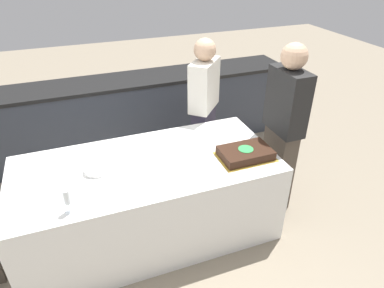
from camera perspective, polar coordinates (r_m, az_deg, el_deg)
ground_plane at (r=3.32m, az=-6.74°, el=-14.15°), size 14.00×14.00×0.00m
back_counter at (r=4.34m, az=-12.44°, el=4.58°), size 4.40×0.58×0.92m
dining_table at (r=3.06m, az=-7.18°, el=-9.12°), size 2.17×1.01×0.76m
cake at (r=2.90m, az=8.89°, el=-1.51°), size 0.46×0.32×0.08m
plate_stack at (r=2.81m, az=-15.63°, el=-3.98°), size 0.20×0.20×0.05m
wine_glass at (r=2.42m, az=-20.12°, el=-8.47°), size 0.07×0.07×0.18m
side_plate_near_cake at (r=3.13m, az=5.44°, el=0.56°), size 0.21×0.21×0.00m
person_cutting_cake at (r=3.63m, az=1.97°, el=5.81°), size 0.42×0.44×1.54m
person_seated_right at (r=3.26m, az=14.96°, el=2.67°), size 0.23×0.41×1.63m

